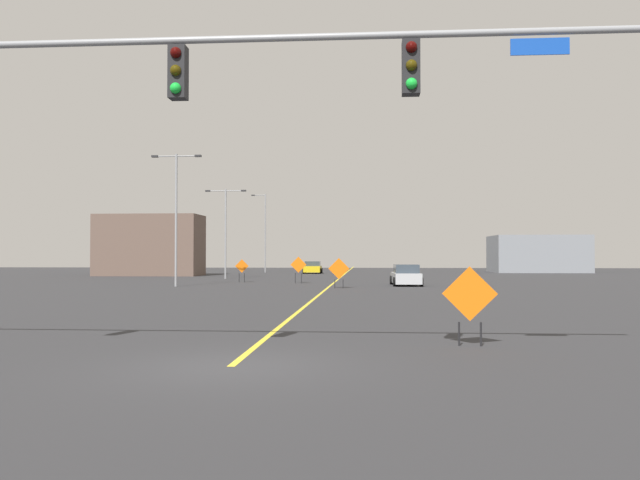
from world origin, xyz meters
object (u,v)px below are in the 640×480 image
object	(u,v)px
car_silver_mid	(406,276)
street_lamp_near_left	(264,230)
traffic_signal_assembly	(67,94)
construction_sign_left_shoulder	(339,270)
street_lamp_near_right	(176,209)
car_yellow_far	(313,268)
construction_sign_left_lane	(242,268)
street_lamp_mid_left	(226,226)
construction_sign_right_lane	(470,297)
construction_sign_median_near	(298,266)

from	to	relation	value
car_silver_mid	street_lamp_near_left	bearing A→B (deg)	115.16
traffic_signal_assembly	car_silver_mid	distance (m)	35.51
car_silver_mid	construction_sign_left_shoulder	bearing A→B (deg)	-137.74
street_lamp_near_right	car_yellow_far	world-z (taller)	street_lamp_near_right
construction_sign_left_lane	traffic_signal_assembly	bearing A→B (deg)	-84.01
street_lamp_mid_left	car_yellow_far	xyz separation A→B (m)	(6.46, 18.14, -4.19)
car_yellow_far	traffic_signal_assembly	bearing A→B (deg)	-89.52
construction_sign_right_lane	car_yellow_far	bearing A→B (deg)	98.41
construction_sign_right_lane	construction_sign_left_lane	bearing A→B (deg)	109.47
construction_sign_left_lane	car_silver_mid	bearing A→B (deg)	-19.27
traffic_signal_assembly	car_yellow_far	bearing A→B (deg)	90.48
construction_sign_median_near	construction_sign_left_lane	world-z (taller)	construction_sign_median_near
street_lamp_mid_left	construction_sign_median_near	world-z (taller)	street_lamp_mid_left
construction_sign_median_near	car_yellow_far	world-z (taller)	construction_sign_median_near
street_lamp_near_left	construction_sign_left_shoulder	size ratio (longest dim) A/B	4.95
traffic_signal_assembly	street_lamp_mid_left	size ratio (longest dim) A/B	2.24
traffic_signal_assembly	car_yellow_far	distance (m)	64.12
construction_sign_right_lane	car_silver_mid	xyz separation A→B (m)	(0.28, 30.85, -0.47)
construction_sign_median_near	car_yellow_far	size ratio (longest dim) A/B	0.50
construction_sign_median_near	car_yellow_far	distance (m)	26.88
construction_sign_left_shoulder	car_silver_mid	world-z (taller)	construction_sign_left_shoulder
street_lamp_mid_left	construction_sign_median_near	bearing A→B (deg)	-48.66
car_yellow_far	street_lamp_near_left	bearing A→B (deg)	152.17
traffic_signal_assembly	car_silver_mid	world-z (taller)	traffic_signal_assembly
street_lamp_mid_left	construction_sign_median_near	distance (m)	12.12
traffic_signal_assembly	car_silver_mid	bearing A→B (deg)	75.66
traffic_signal_assembly	car_yellow_far	xyz separation A→B (m)	(-0.54, 63.94, -4.72)
street_lamp_near_left	construction_sign_median_near	bearing A→B (deg)	-75.99
street_lamp_near_left	street_lamp_mid_left	distance (m)	21.50
construction_sign_median_near	street_lamp_near_left	bearing A→B (deg)	104.01
construction_sign_right_lane	car_silver_mid	size ratio (longest dim) A/B	0.41
traffic_signal_assembly	street_lamp_mid_left	xyz separation A→B (m)	(-6.99, 45.80, -0.53)
street_lamp_near_left	construction_sign_right_lane	world-z (taller)	street_lamp_near_left
traffic_signal_assembly	street_lamp_near_right	world-z (taller)	street_lamp_near_right
construction_sign_left_shoulder	construction_sign_right_lane	distance (m)	27.02
construction_sign_right_lane	car_silver_mid	distance (m)	30.86
construction_sign_left_shoulder	car_silver_mid	xyz separation A→B (m)	(4.61, 4.19, -0.51)
street_lamp_near_left	construction_sign_right_lane	distance (m)	65.98
street_lamp_near_right	car_yellow_far	size ratio (longest dim) A/B	2.23
construction_sign_left_shoulder	car_yellow_far	size ratio (longest dim) A/B	0.48
street_lamp_near_right	construction_sign_right_lane	world-z (taller)	street_lamp_near_right
construction_sign_median_near	car_yellow_far	xyz separation A→B (m)	(-1.19, 26.84, -0.63)
construction_sign_median_near	construction_sign_right_lane	bearing A→B (deg)	-77.06
street_lamp_near_right	construction_sign_median_near	size ratio (longest dim) A/B	4.48
construction_sign_left_shoulder	car_yellow_far	xyz separation A→B (m)	(-4.64, 34.03, -0.53)
street_lamp_near_left	construction_sign_right_lane	xyz separation A→B (m)	(15.31, -64.04, -4.15)
traffic_signal_assembly	construction_sign_left_shoulder	size ratio (longest dim) A/B	9.30
construction_sign_left_lane	construction_sign_right_lane	distance (m)	37.46
street_lamp_near_right	traffic_signal_assembly	bearing A→B (deg)	-76.99
street_lamp_near_right	street_lamp_near_left	bearing A→B (deg)	89.41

